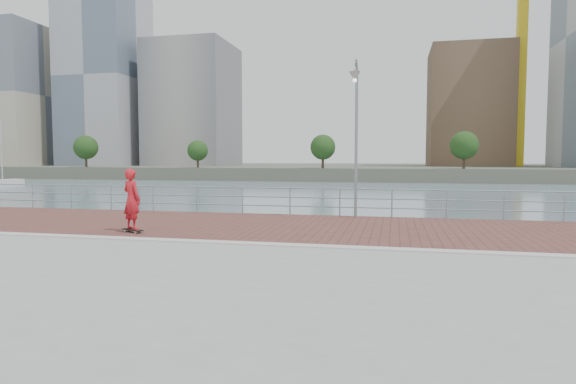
# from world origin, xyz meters

# --- Properties ---
(water) EXTENTS (400.00, 400.00, 0.00)m
(water) POSITION_xyz_m (0.00, 0.00, -2.00)
(water) COLOR slate
(water) RESTS_ON ground
(seawall) EXTENTS (40.00, 24.00, 2.00)m
(seawall) POSITION_xyz_m (0.00, -5.00, -1.00)
(seawall) COLOR gray
(seawall) RESTS_ON ground
(brick_lane) EXTENTS (40.00, 6.80, 0.02)m
(brick_lane) POSITION_xyz_m (0.00, 3.60, 0.01)
(brick_lane) COLOR brown
(brick_lane) RESTS_ON seawall
(curb) EXTENTS (40.00, 0.40, 0.06)m
(curb) POSITION_xyz_m (0.00, 0.00, 0.03)
(curb) COLOR #B7B5AD
(curb) RESTS_ON seawall
(far_shore) EXTENTS (320.00, 95.00, 2.50)m
(far_shore) POSITION_xyz_m (0.00, 122.50, -0.75)
(far_shore) COLOR #4C5142
(far_shore) RESTS_ON ground
(guardrail) EXTENTS (39.06, 0.06, 1.13)m
(guardrail) POSITION_xyz_m (0.00, 7.00, 0.69)
(guardrail) COLOR #8C9EA8
(guardrail) RESTS_ON brick_lane
(street_lamp) EXTENTS (0.42, 1.22, 5.76)m
(street_lamp) POSITION_xyz_m (1.70, 6.08, 4.09)
(street_lamp) COLOR gray
(street_lamp) RESTS_ON brick_lane
(skateboard) EXTENTS (0.84, 0.54, 0.10)m
(skateboard) POSITION_xyz_m (-4.80, 1.21, 0.09)
(skateboard) COLOR black
(skateboard) RESTS_ON brick_lane
(skateboarder) EXTENTS (0.82, 0.70, 1.90)m
(skateboarder) POSITION_xyz_m (-4.80, 1.21, 1.06)
(skateboarder) COLOR red
(skateboarder) RESTS_ON skateboard
(tower_crane) EXTENTS (47.00, 2.00, 50.70)m
(tower_crane) POSITION_xyz_m (27.36, 104.00, 33.50)
(tower_crane) COLOR gold
(tower_crane) RESTS_ON far_shore
(skyline) EXTENTS (233.00, 41.00, 71.08)m
(skyline) POSITION_xyz_m (28.72, 104.30, 24.27)
(skyline) COLOR #ADA38E
(skyline) RESTS_ON far_shore
(shoreline_trees) EXTENTS (109.71, 4.96, 6.61)m
(shoreline_trees) POSITION_xyz_m (-9.82, 77.00, 4.39)
(shoreline_trees) COLOR #473323
(shoreline_trees) RESTS_ON far_shore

